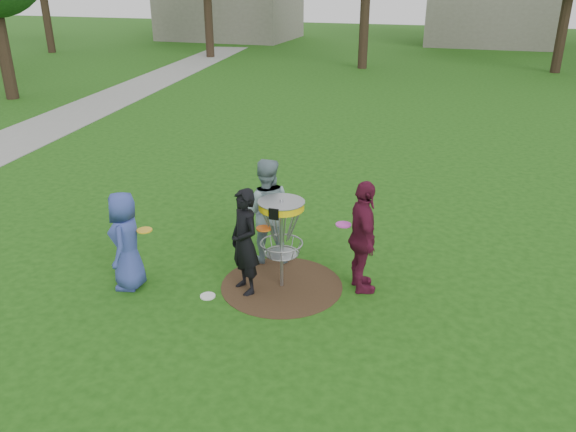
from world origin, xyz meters
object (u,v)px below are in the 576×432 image
(player_maroon, at_px, (363,238))
(disc_golf_basket, at_px, (281,223))
(player_blue, at_px, (126,241))
(player_black, at_px, (245,242))
(player_grey, at_px, (266,211))

(player_maroon, height_order, disc_golf_basket, player_maroon)
(player_blue, xyz_separation_m, player_maroon, (3.24, 0.94, 0.10))
(player_black, bearing_deg, player_maroon, 59.30)
(player_blue, height_order, player_grey, player_grey)
(player_maroon, bearing_deg, disc_golf_basket, 79.00)
(player_grey, bearing_deg, player_black, 74.49)
(player_grey, xyz_separation_m, disc_golf_basket, (0.51, -0.74, 0.17))
(player_blue, distance_m, player_black, 1.71)
(player_blue, height_order, disc_golf_basket, player_blue)
(player_black, relative_size, player_grey, 0.93)
(player_black, xyz_separation_m, disc_golf_basket, (0.45, 0.29, 0.24))
(player_grey, relative_size, player_maroon, 1.01)
(player_black, xyz_separation_m, player_maroon, (1.57, 0.55, 0.05))
(player_blue, xyz_separation_m, player_black, (1.67, 0.40, 0.05))
(player_black, height_order, disc_golf_basket, player_black)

